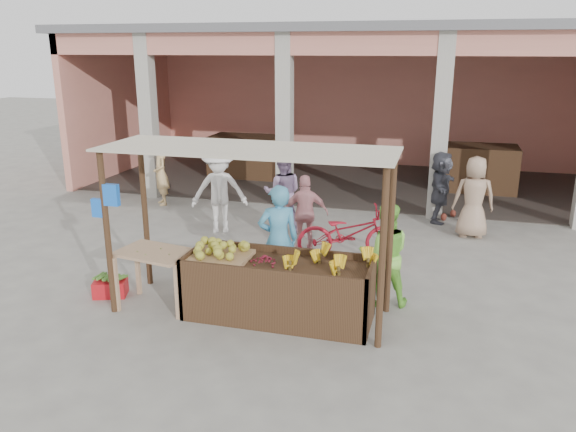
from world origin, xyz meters
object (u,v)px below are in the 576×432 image
(fruit_stall, at_px, (279,291))
(red_crate, at_px, (110,288))
(motorcycle, at_px, (349,232))
(vendor_green, at_px, (385,252))
(side_table, at_px, (155,260))
(vendor_blue, at_px, (278,236))

(fruit_stall, xyz_separation_m, red_crate, (-2.70, 0.02, -0.27))
(red_crate, distance_m, motorcycle, 4.15)
(red_crate, xyz_separation_m, vendor_green, (4.06, 0.83, 0.69))
(fruit_stall, bearing_deg, red_crate, 179.64)
(vendor_green, bearing_deg, side_table, 4.00)
(fruit_stall, relative_size, vendor_green, 1.59)
(side_table, relative_size, motorcycle, 0.60)
(side_table, xyz_separation_m, red_crate, (-0.88, 0.14, -0.59))
(fruit_stall, relative_size, motorcycle, 1.34)
(vendor_green, xyz_separation_m, motorcycle, (-0.79, 1.69, -0.31))
(fruit_stall, relative_size, red_crate, 5.39)
(side_table, height_order, vendor_blue, vendor_blue)
(red_crate, bearing_deg, vendor_green, -7.88)
(vendor_green, distance_m, motorcycle, 1.90)
(side_table, relative_size, vendor_green, 0.72)
(fruit_stall, distance_m, side_table, 1.86)
(fruit_stall, bearing_deg, vendor_blue, 106.49)
(side_table, bearing_deg, motorcycle, 58.10)
(fruit_stall, height_order, vendor_blue, vendor_blue)
(vendor_green, relative_size, motorcycle, 0.84)
(fruit_stall, bearing_deg, vendor_green, 31.92)
(side_table, bearing_deg, vendor_blue, 41.14)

